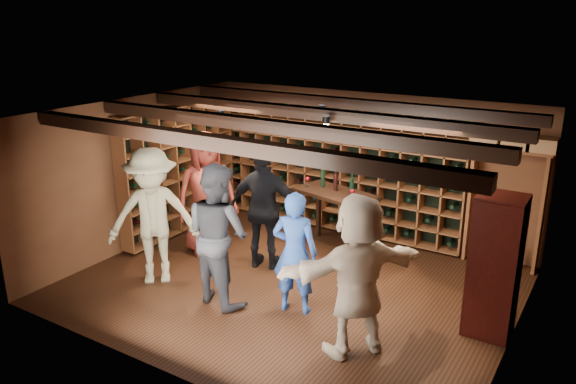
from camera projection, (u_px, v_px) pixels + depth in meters
The scene contains 13 objects.
ground at pixel (292, 285), 8.16m from camera, with size 6.00×6.00×0.00m, color black.
room_shell at pixel (294, 119), 7.46m from camera, with size 6.00×6.00×6.00m.
wine_rack_back at pixel (335, 168), 9.96m from camera, with size 4.65×0.30×2.20m.
wine_rack_left at pixel (179, 169), 9.90m from camera, with size 0.30×2.65×2.20m.
crate_shelf at pixel (511, 168), 8.35m from camera, with size 1.20×0.32×2.07m.
display_cabinet at pixel (494, 269), 6.70m from camera, with size 0.55×0.50×1.75m.
man_blue_shirt at pixel (295, 253), 7.22m from camera, with size 0.60×0.39×1.65m, color navy.
man_grey_suit at pixel (218, 234), 7.45m from camera, with size 0.94×0.74×1.94m, color black.
guest_red_floral at pixel (207, 193), 9.01m from camera, with size 0.99×0.64×2.02m, color maroon.
guest_woman_black at pixel (265, 209), 8.47m from camera, with size 1.12×0.46×1.90m, color black.
guest_khaki at pixel (153, 216), 8.01m from camera, with size 1.29×0.74×2.00m, color #7E7457.
guest_beige at pixel (358, 275), 6.29m from camera, with size 1.79×0.57×1.93m, color tan.
tasting_table at pixel (335, 200), 9.09m from camera, with size 1.47×0.98×1.30m.
Camera 1 is at (3.83, -6.28, 3.78)m, focal length 35.00 mm.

